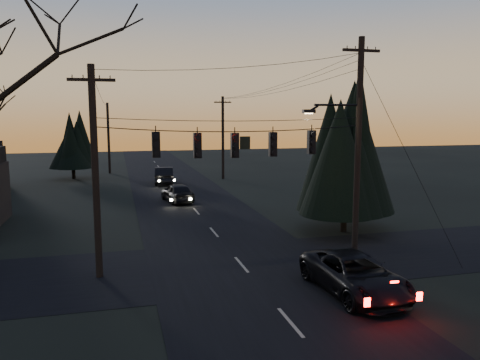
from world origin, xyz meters
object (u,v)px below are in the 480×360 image
object	(u,v)px
utility_pole_left	(100,277)
utility_pole_far_l	(110,173)
utility_pole_right	(354,256)
sedan_oncoming_b	(164,175)
evergreen_right	(346,150)
suv_near	(355,275)
sedan_oncoming_a	(177,193)
utility_pole_far_r	(223,179)

from	to	relation	value
utility_pole_left	utility_pole_far_l	xyz separation A→B (m)	(0.00, 36.00, 0.00)
utility_pole_right	sedan_oncoming_b	bearing A→B (deg)	103.61
evergreen_right	suv_near	distance (m)	10.29
sedan_oncoming_b	utility_pole_left	bearing A→B (deg)	84.19
utility_pole_right	utility_pole_far_l	xyz separation A→B (m)	(-11.50, 36.00, 0.00)
utility_pole_left	evergreen_right	bearing A→B (deg)	18.25
evergreen_right	sedan_oncoming_a	bearing A→B (deg)	124.61
utility_pole_right	utility_pole_far_l	distance (m)	37.79
sedan_oncoming_a	utility_pole_far_r	bearing A→B (deg)	-126.20
utility_pole_far_l	sedan_oncoming_a	xyz separation A→B (m)	(5.20, -20.13, 0.73)
suv_near	sedan_oncoming_b	world-z (taller)	sedan_oncoming_b
utility_pole_far_r	evergreen_right	bearing A→B (deg)	-85.99
utility_pole_right	sedan_oncoming_b	xyz separation A→B (m)	(-6.30, 26.02, 0.80)
evergreen_right	sedan_oncoming_b	xyz separation A→B (m)	(-7.96, 21.68, -3.86)
utility_pole_left	sedan_oncoming_a	distance (m)	16.72
utility_pole_right	utility_pole_left	world-z (taller)	utility_pole_right
utility_pole_far_r	utility_pole_far_l	world-z (taller)	utility_pole_far_r
utility_pole_far_r	suv_near	size ratio (longest dim) A/B	1.65
utility_pole_right	sedan_oncoming_a	bearing A→B (deg)	111.65
utility_pole_far_r	utility_pole_right	bearing A→B (deg)	-90.00
utility_pole_right	utility_pole_left	size ratio (longest dim) A/B	1.18
utility_pole_right	utility_pole_left	bearing A→B (deg)	180.00
suv_near	sedan_oncoming_a	bearing A→B (deg)	97.89
utility_pole_left	utility_pole_far_r	world-z (taller)	same
utility_pole_left	utility_pole_far_r	xyz separation A→B (m)	(11.50, 28.00, 0.00)
utility_pole_right	evergreen_right	xyz separation A→B (m)	(1.66, 4.34, 4.66)
utility_pole_right	sedan_oncoming_b	size ratio (longest dim) A/B	2.06
suv_near	utility_pole_right	bearing A→B (deg)	58.29
evergreen_right	sedan_oncoming_a	distance (m)	14.55
sedan_oncoming_a	sedan_oncoming_b	distance (m)	10.15
utility_pole_right	evergreen_right	world-z (taller)	evergreen_right
utility_pole_far_l	evergreen_right	bearing A→B (deg)	-67.43
sedan_oncoming_b	utility_pole_far_l	bearing A→B (deg)	-56.98
utility_pole_far_l	evergreen_right	distance (m)	34.60
sedan_oncoming_b	utility_pole_far_r	bearing A→B (deg)	-157.10
utility_pole_left	sedan_oncoming_b	world-z (taller)	utility_pole_left
utility_pole_far_r	sedan_oncoming_b	bearing A→B (deg)	-162.59
utility_pole_far_r	sedan_oncoming_a	xyz separation A→B (m)	(-6.30, -12.13, 0.73)
utility_pole_far_l	evergreen_right	world-z (taller)	evergreen_right
utility_pole_left	evergreen_right	world-z (taller)	evergreen_right
sedan_oncoming_a	sedan_oncoming_b	world-z (taller)	sedan_oncoming_b
utility_pole_far_l	suv_near	size ratio (longest dim) A/B	1.55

